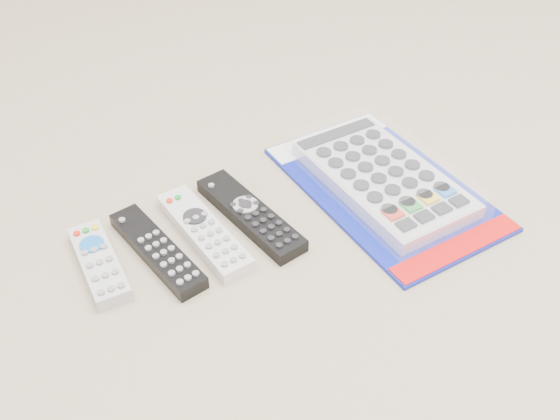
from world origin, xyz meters
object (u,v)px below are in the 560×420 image
remote_large_black (250,214)px  jumbo_remote_packaged (383,177)px  remote_slim_black (157,250)px  remote_silver_dvd (204,231)px  remote_small_grey (99,263)px

remote_large_black → jumbo_remote_packaged: size_ratio=0.57×
remote_slim_black → remote_silver_dvd: (0.07, -0.00, 0.00)m
jumbo_remote_packaged → remote_slim_black: bearing=173.5°
remote_large_black → remote_silver_dvd: bearing=171.2°
remote_silver_dvd → jumbo_remote_packaged: 0.28m
remote_small_grey → remote_large_black: size_ratio=0.74×
remote_silver_dvd → remote_large_black: 0.07m
remote_large_black → jumbo_remote_packaged: 0.21m
remote_silver_dvd → jumbo_remote_packaged: jumbo_remote_packaged is taller
remote_small_grey → jumbo_remote_packaged: size_ratio=0.42×
remote_small_grey → jumbo_remote_packaged: bearing=-4.3°
remote_slim_black → remote_large_black: same height
jumbo_remote_packaged → remote_large_black: bearing=169.6°
remote_slim_black → remote_silver_dvd: size_ratio=0.98×
remote_slim_black → remote_large_black: bearing=-8.5°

